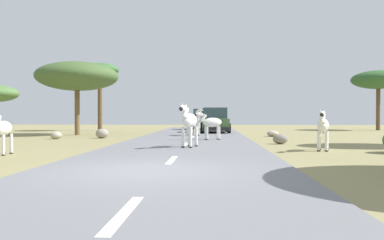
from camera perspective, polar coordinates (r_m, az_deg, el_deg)
The scene contains 17 objects.
ground_plane at distance 9.16m, azimuth -6.38°, elevation -7.23°, with size 90.00×90.00×0.00m, color #8E8456.
road at distance 9.11m, azimuth -4.08°, elevation -7.12°, with size 6.00×64.00×0.05m, color slate.
lane_markings at distance 8.12m, azimuth -4.94°, elevation -7.87°, with size 0.16×56.00×0.01m.
zebra_0 at distance 15.43m, azimuth -0.43°, elevation -0.16°, with size 0.73×1.72×1.65m.
zebra_1 at distance 14.23m, azimuth -24.89°, elevation -1.11°, with size 0.48×1.48×1.40m.
zebra_2 at distance 15.12m, azimuth 17.75°, elevation -0.82°, with size 0.71×1.51×1.47m.
zebra_3 at distance 24.41m, azimuth 0.27°, elevation 0.10°, with size 1.22×1.49×1.62m.
zebra_4 at distance 20.18m, azimuth 2.64°, elevation -0.38°, with size 1.43×0.75×1.41m.
car_0 at distance 34.96m, azimuth 1.67°, elevation -0.00°, with size 2.10×4.38×1.74m.
car_1 at distance 29.03m, azimuth 3.22°, elevation -0.14°, with size 2.10×4.38×1.74m.
tree_1 at distance 37.80m, azimuth 24.50°, elevation 5.08°, with size 4.40×4.40×5.01m.
tree_3 at distance 34.14m, azimuth -12.71°, elevation 6.59°, with size 3.07×3.07×5.47m.
tree_4 at distance 27.09m, azimuth -15.70°, elevation 5.84°, with size 5.19×5.19×4.64m.
rock_0 at distance 22.80m, azimuth -18.38°, elevation -2.03°, with size 0.59×0.61×0.40m, color #A89E8C.
rock_1 at distance 18.29m, azimuth 12.19°, elevation -2.61°, with size 0.65×0.50×0.43m, color gray.
rock_2 at distance 24.71m, azimuth 11.17°, elevation -1.86°, with size 0.69×0.75×0.35m, color #A89E8C.
rock_3 at distance 22.99m, azimuth -12.40°, elevation -1.84°, with size 0.71×0.65×0.52m, color gray.
Camera 1 is at (1.45, -8.96, 1.26)m, focal length 38.32 mm.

